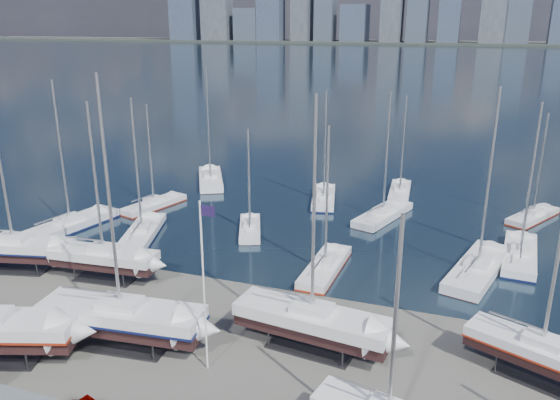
% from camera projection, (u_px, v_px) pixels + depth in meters
% --- Properties ---
extents(ground, '(1400.00, 1400.00, 0.00)m').
position_uv_depth(ground, '(209.00, 349.00, 37.63)').
color(ground, '#605E59').
rests_on(ground, ground).
extents(water, '(1400.00, 600.00, 0.40)m').
position_uv_depth(water, '(449.00, 62.00, 315.62)').
color(water, '#1A263B').
rests_on(water, ground).
extents(far_shore, '(1400.00, 80.00, 2.20)m').
position_uv_depth(far_shore, '(463.00, 44.00, 548.34)').
color(far_shore, '#2D332D').
rests_on(far_shore, ground).
extents(skyline, '(639.14, 43.80, 107.69)m').
position_uv_depth(skyline, '(459.00, 3.00, 533.43)').
color(skyline, '#475166').
rests_on(skyline, far_shore).
extents(sailboat_cradle_0, '(10.98, 5.29, 17.02)m').
position_uv_depth(sailboat_cradle_0, '(14.00, 248.00, 49.11)').
color(sailboat_cradle_0, '#2D2D33').
rests_on(sailboat_cradle_0, ground).
extents(sailboat_cradle_2, '(9.68, 3.44, 15.52)m').
position_uv_depth(sailboat_cradle_2, '(104.00, 257.00, 47.29)').
color(sailboat_cradle_2, '#2D2D33').
rests_on(sailboat_cradle_2, ground).
extents(sailboat_cradle_3, '(11.94, 4.45, 18.65)m').
position_uv_depth(sailboat_cradle_3, '(121.00, 317.00, 37.44)').
color(sailboat_cradle_3, '#2D2D33').
rests_on(sailboat_cradle_3, ground).
extents(sailboat_cradle_4, '(11.05, 4.21, 17.48)m').
position_uv_depth(sailboat_cradle_4, '(312.00, 321.00, 37.05)').
color(sailboat_cradle_4, '#2D2D33').
rests_on(sailboat_cradle_4, ground).
extents(sailboat_cradle_6, '(9.46, 5.93, 14.93)m').
position_uv_depth(sailboat_cradle_6, '(541.00, 353.00, 33.74)').
color(sailboat_cradle_6, '#2D2D33').
rests_on(sailboat_cradle_6, ground).
extents(sailboat_moored_0, '(5.38, 11.64, 16.79)m').
position_uv_depth(sailboat_moored_0, '(70.00, 227.00, 59.27)').
color(sailboat_moored_0, black).
rests_on(sailboat_moored_0, water).
extents(sailboat_moored_1, '(4.75, 9.14, 13.17)m').
position_uv_depth(sailboat_moored_1, '(154.00, 206.00, 66.15)').
color(sailboat_moored_1, black).
rests_on(sailboat_moored_1, water).
extents(sailboat_moored_2, '(7.90, 11.17, 16.63)m').
position_uv_depth(sailboat_moored_2, '(211.00, 181.00, 76.47)').
color(sailboat_moored_2, black).
rests_on(sailboat_moored_2, water).
extents(sailboat_moored_3, '(5.87, 10.56, 15.21)m').
position_uv_depth(sailboat_moored_3, '(142.00, 235.00, 57.09)').
color(sailboat_moored_3, black).
rests_on(sailboat_moored_3, water).
extents(sailboat_moored_4, '(4.89, 8.00, 11.70)m').
position_uv_depth(sailboat_moored_4, '(250.00, 229.00, 58.54)').
color(sailboat_moored_4, black).
rests_on(sailboat_moored_4, water).
extents(sailboat_moored_5, '(4.82, 10.05, 14.48)m').
position_uv_depth(sailboat_moored_5, '(324.00, 199.00, 68.66)').
color(sailboat_moored_5, black).
rests_on(sailboat_moored_5, water).
extents(sailboat_moored_6, '(2.86, 9.39, 13.93)m').
position_uv_depth(sailboat_moored_6, '(325.00, 268.00, 49.24)').
color(sailboat_moored_6, black).
rests_on(sailboat_moored_6, water).
extents(sailboat_moored_7, '(5.71, 10.41, 15.14)m').
position_uv_depth(sailboat_moored_7, '(383.00, 216.00, 62.48)').
color(sailboat_moored_7, black).
rests_on(sailboat_moored_7, water).
extents(sailboat_moored_8, '(3.17, 9.16, 13.45)m').
position_uv_depth(sailboat_moored_8, '(400.00, 193.00, 71.19)').
color(sailboat_moored_8, black).
rests_on(sailboat_moored_8, water).
extents(sailboat_moored_9, '(6.04, 11.94, 17.37)m').
position_uv_depth(sailboat_moored_9, '(478.00, 271.00, 48.70)').
color(sailboat_moored_9, black).
rests_on(sailboat_moored_9, water).
extents(sailboat_moored_10, '(3.75, 10.64, 15.61)m').
position_uv_depth(sailboat_moored_10, '(519.00, 257.00, 51.71)').
color(sailboat_moored_10, black).
rests_on(sailboat_moored_10, water).
extents(sailboat_moored_11, '(6.32, 8.60, 12.77)m').
position_uv_depth(sailboat_moored_11, '(533.00, 217.00, 62.23)').
color(sailboat_moored_11, black).
rests_on(sailboat_moored_11, water).
extents(flagpole, '(1.02, 0.12, 11.50)m').
position_uv_depth(flagpole, '(204.00, 277.00, 33.50)').
color(flagpole, white).
rests_on(flagpole, ground).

